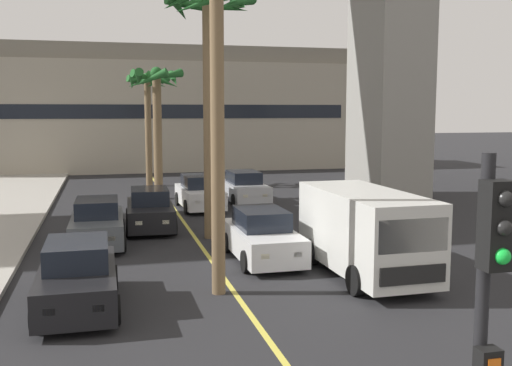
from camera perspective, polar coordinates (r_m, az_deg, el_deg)
The scene contains 13 objects.
lane_stripe_center at distance 22.75m, azimuth -6.21°, elevation -4.64°, with size 0.14×56.00×0.01m, color #DBCC4C.
pier_building_backdrop at distance 47.89m, azimuth -10.61°, elevation 6.87°, with size 32.94×8.04×9.31m.
car_queue_front at distance 18.34m, azimuth 0.58°, elevation -5.14°, with size 1.85×4.11×1.56m.
car_queue_second at distance 14.57m, azimuth -16.60°, elevation -8.63°, with size 1.84×4.10×1.56m.
car_queue_third at distance 29.61m, azimuth -1.12°, elevation -0.50°, with size 1.89×4.13×1.56m.
car_queue_fourth at distance 23.43m, azimuth -10.04°, elevation -2.59°, with size 1.95×4.16×1.56m.
car_queue_fifth at distance 21.07m, azimuth -14.85°, elevation -3.78°, with size 1.89×4.13×1.56m.
car_queue_sixth at distance 27.93m, azimuth -5.40°, elevation -0.98°, with size 1.94×4.16×1.56m.
delivery_van at distance 16.73m, azimuth 10.33°, elevation -4.45°, with size 2.22×5.28×2.36m.
traffic_light_median_near at distance 5.68m, azimuth 21.04°, elevation -12.47°, with size 0.24×0.37×4.20m.
palm_tree_near_median at distance 36.62m, azimuth -10.24°, elevation 8.01°, with size 2.63×2.77×6.76m.
palm_tree_mid_median at distance 21.30m, azimuth -4.49°, elevation 12.91°, with size 3.42×3.41×8.74m.
palm_tree_far_median at distance 31.10m, azimuth -9.39°, elevation 7.85°, with size 2.69×2.82×6.73m.
Camera 1 is at (-3.05, 1.92, 4.56)m, focal length 42.06 mm.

